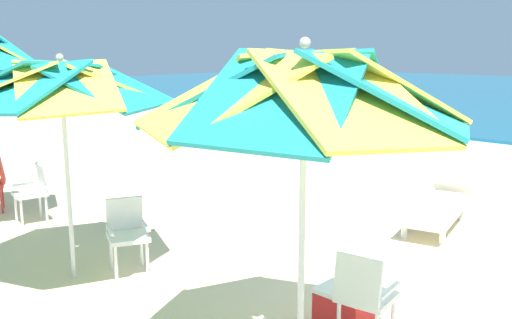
# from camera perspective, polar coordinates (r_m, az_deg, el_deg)

# --- Properties ---
(ground_plane) EXTENTS (80.00, 80.00, 0.00)m
(ground_plane) POSITION_cam_1_polar(r_m,az_deg,el_deg) (6.70, 17.26, -11.85)
(ground_plane) COLOR beige
(beach_umbrella_0) EXTENTS (2.42, 2.42, 2.64)m
(beach_umbrella_0) POSITION_cam_1_polar(r_m,az_deg,el_deg) (4.00, 4.89, 6.71)
(beach_umbrella_0) COLOR silver
(beach_umbrella_0) RESTS_ON ground
(plastic_chair_1) EXTENTS (0.50, 0.52, 0.87)m
(plastic_chair_1) POSITION_cam_1_polar(r_m,az_deg,el_deg) (5.06, 10.82, -13.13)
(plastic_chair_1) COLOR white
(plastic_chair_1) RESTS_ON ground
(beach_umbrella_1) EXTENTS (2.45, 2.45, 2.51)m
(beach_umbrella_1) POSITION_cam_1_polar(r_m,az_deg,el_deg) (6.39, -19.04, 7.08)
(beach_umbrella_1) COLOR silver
(beach_umbrella_1) RESTS_ON ground
(plastic_chair_2) EXTENTS (0.60, 0.58, 0.87)m
(plastic_chair_2) POSITION_cam_1_polar(r_m,az_deg,el_deg) (6.72, -12.90, -7.01)
(plastic_chair_2) COLOR white
(plastic_chair_2) RESTS_ON ground
(plastic_chair_3) EXTENTS (0.51, 0.54, 0.87)m
(plastic_chair_3) POSITION_cam_1_polar(r_m,az_deg,el_deg) (9.03, -21.47, -2.83)
(plastic_chair_3) COLOR white
(plastic_chair_3) RESTS_ON ground
(sun_lounger_1) EXTENTS (1.10, 2.23, 0.62)m
(sun_lounger_1) POSITION_cam_1_polar(r_m,az_deg,el_deg) (8.72, 17.96, -4.53)
(sun_lounger_1) COLOR white
(sun_lounger_1) RESTS_ON ground
(cooler_box) EXTENTS (0.50, 0.34, 0.40)m
(cooler_box) POSITION_cam_1_polar(r_m,az_deg,el_deg) (5.41, 8.81, -14.84)
(cooler_box) COLOR red
(cooler_box) RESTS_ON ground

